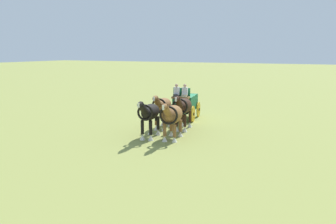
{
  "coord_description": "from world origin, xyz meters",
  "views": [
    {
      "loc": [
        23.72,
        10.29,
        4.9
      ],
      "look_at": [
        4.27,
        0.71,
        1.2
      ],
      "focal_mm": 39.18,
      "sensor_mm": 36.0,
      "label": 1
    }
  ],
  "objects_px": {
    "draft_horse_rear_near": "(183,107)",
    "show_wagon": "(185,103)",
    "draft_horse_lead_near": "(172,116)",
    "draft_horse_rear_off": "(163,107)",
    "draft_horse_lead_off": "(149,114)"
  },
  "relations": [
    {
      "from": "show_wagon",
      "to": "draft_horse_lead_near",
      "type": "relative_size",
      "value": 1.83
    },
    {
      "from": "draft_horse_rear_off",
      "to": "draft_horse_lead_near",
      "type": "height_order",
      "value": "draft_horse_rear_off"
    },
    {
      "from": "draft_horse_rear_off",
      "to": "draft_horse_rear_near",
      "type": "bearing_deg",
      "value": 101.07
    },
    {
      "from": "show_wagon",
      "to": "draft_horse_rear_off",
      "type": "xyz_separation_m",
      "value": [
        3.48,
        -0.0,
        0.25
      ]
    },
    {
      "from": "show_wagon",
      "to": "draft_horse_rear_near",
      "type": "distance_m",
      "value": 3.48
    },
    {
      "from": "draft_horse_rear_near",
      "to": "show_wagon",
      "type": "bearing_deg",
      "value": -158.45
    },
    {
      "from": "draft_horse_rear_off",
      "to": "draft_horse_lead_off",
      "type": "bearing_deg",
      "value": 10.76
    },
    {
      "from": "draft_horse_rear_near",
      "to": "draft_horse_lead_off",
      "type": "xyz_separation_m",
      "value": [
        2.81,
        -0.79,
        -0.02
      ]
    },
    {
      "from": "draft_horse_rear_near",
      "to": "draft_horse_lead_near",
      "type": "height_order",
      "value": "draft_horse_rear_near"
    },
    {
      "from": "show_wagon",
      "to": "draft_horse_rear_near",
      "type": "height_order",
      "value": "show_wagon"
    },
    {
      "from": "draft_horse_rear_near",
      "to": "draft_horse_rear_off",
      "type": "distance_m",
      "value": 1.3
    },
    {
      "from": "draft_horse_rear_near",
      "to": "draft_horse_lead_off",
      "type": "relative_size",
      "value": 1.03
    },
    {
      "from": "draft_horse_rear_near",
      "to": "draft_horse_rear_off",
      "type": "relative_size",
      "value": 1.01
    },
    {
      "from": "draft_horse_rear_off",
      "to": "draft_horse_lead_near",
      "type": "xyz_separation_m",
      "value": [
        2.3,
        1.76,
        -0.05
      ]
    },
    {
      "from": "draft_horse_rear_off",
      "to": "draft_horse_lead_off",
      "type": "height_order",
      "value": "draft_horse_lead_off"
    }
  ]
}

